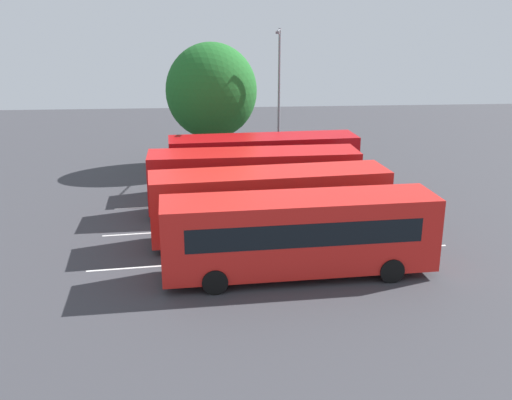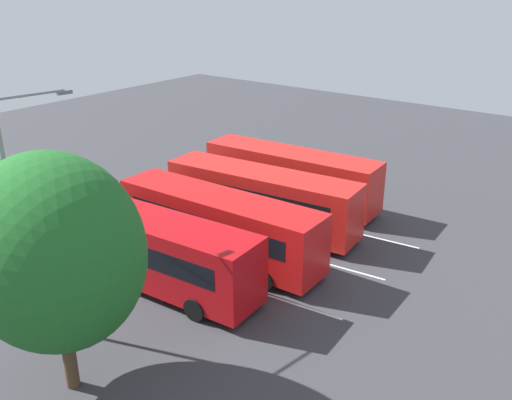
# 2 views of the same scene
# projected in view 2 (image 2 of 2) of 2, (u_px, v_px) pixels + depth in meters

# --- Properties ---
(ground_plane) EXTENTS (74.02, 74.02, 0.00)m
(ground_plane) POSITION_uv_depth(u_px,v_px,m) (240.00, 240.00, 28.95)
(ground_plane) COLOR #38383D
(bus_far_left) EXTENTS (10.84, 3.13, 3.23)m
(bus_far_left) POSITION_uv_depth(u_px,v_px,m) (291.00, 175.00, 32.92)
(bus_far_left) COLOR red
(bus_far_left) RESTS_ON ground
(bus_center_left) EXTENTS (10.89, 3.49, 3.23)m
(bus_center_left) POSITION_uv_depth(u_px,v_px,m) (261.00, 198.00, 29.61)
(bus_center_left) COLOR red
(bus_center_left) RESTS_ON ground
(bus_center_right) EXTENTS (10.79, 2.86, 3.23)m
(bus_center_right) POSITION_uv_depth(u_px,v_px,m) (219.00, 224.00, 26.46)
(bus_center_right) COLOR red
(bus_center_right) RESTS_ON ground
(bus_far_right) EXTENTS (10.85, 3.17, 3.23)m
(bus_far_right) POSITION_uv_depth(u_px,v_px,m) (149.00, 247.00, 24.22)
(bus_far_right) COLOR #B70C11
(bus_far_right) RESTS_ON ground
(pedestrian) EXTENTS (0.40, 0.40, 1.67)m
(pedestrian) POSITION_uv_depth(u_px,v_px,m) (141.00, 192.00, 32.58)
(pedestrian) COLOR #232833
(pedestrian) RESTS_ON ground
(street_lamp) EXTENTS (0.65, 2.85, 8.99)m
(street_lamp) POSITION_uv_depth(u_px,v_px,m) (18.00, 201.00, 20.24)
(street_lamp) COLOR gray
(street_lamp) RESTS_ON ground
(depot_tree) EXTENTS (5.94, 5.35, 8.13)m
(depot_tree) POSITION_uv_depth(u_px,v_px,m) (53.00, 252.00, 16.84)
(depot_tree) COLOR #4C3823
(depot_tree) RESTS_ON ground
(lane_stripe_outer_left) EXTENTS (15.57, 1.65, 0.01)m
(lane_stripe_outer_left) POSITION_uv_depth(u_px,v_px,m) (283.00, 215.00, 31.85)
(lane_stripe_outer_left) COLOR silver
(lane_stripe_outer_left) RESTS_ON ground
(lane_stripe_inner_left) EXTENTS (15.57, 1.65, 0.01)m
(lane_stripe_inner_left) POSITION_uv_depth(u_px,v_px,m) (240.00, 240.00, 28.95)
(lane_stripe_inner_left) COLOR silver
(lane_stripe_inner_left) RESTS_ON ground
(lane_stripe_inner_right) EXTENTS (15.57, 1.65, 0.01)m
(lane_stripe_inner_right) POSITION_uv_depth(u_px,v_px,m) (188.00, 269.00, 26.05)
(lane_stripe_inner_right) COLOR silver
(lane_stripe_inner_right) RESTS_ON ground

